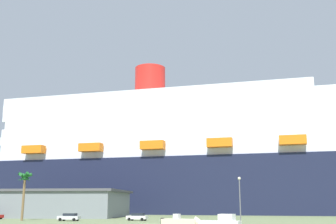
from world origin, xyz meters
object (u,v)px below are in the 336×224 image
object	(u,v)px
pickup_truck	(222,223)
palm_tree	(25,181)
street_lamp	(240,193)
small_boat_on_trailer	(184,222)
parked_car_white_van	(137,217)
parked_car_silver_sedan	(69,217)
cruise_ship	(220,163)

from	to	relation	value
pickup_truck	palm_tree	size ratio (longest dim) A/B	0.57
pickup_truck	street_lamp	bearing A→B (deg)	83.71
pickup_truck	small_boat_on_trailer	distance (m)	5.48
pickup_truck	parked_car_white_van	bearing A→B (deg)	123.36
small_boat_on_trailer	parked_car_silver_sedan	bearing A→B (deg)	138.79
street_lamp	parked_car_silver_sedan	xyz separation A→B (m)	(-35.60, 4.76, -4.63)
palm_tree	parked_car_white_van	xyz separation A→B (m)	(24.28, 4.37, -7.44)
parked_car_white_van	parked_car_silver_sedan	xyz separation A→B (m)	(-13.76, -3.86, 0.00)
small_boat_on_trailer	pickup_truck	bearing A→B (deg)	-13.66
parked_car_white_van	palm_tree	bearing A→B (deg)	-169.80
palm_tree	parked_car_white_van	distance (m)	25.77
cruise_ship	parked_car_silver_sedan	world-z (taller)	cruise_ship
pickup_truck	street_lamp	world-z (taller)	street_lamp
small_boat_on_trailer	parked_car_silver_sedan	world-z (taller)	small_boat_on_trailer
small_boat_on_trailer	palm_tree	world-z (taller)	palm_tree
palm_tree	street_lamp	size ratio (longest dim) A/B	1.22
cruise_ship	small_boat_on_trailer	xyz separation A→B (m)	(-0.34, -88.34, -16.70)
pickup_truck	parked_car_silver_sedan	xyz separation A→B (m)	(-33.28, 25.78, -0.21)
pickup_truck	parked_car_white_van	world-z (taller)	pickup_truck
cruise_ship	parked_car_white_van	world-z (taller)	cruise_ship
small_boat_on_trailer	parked_car_silver_sedan	size ratio (longest dim) A/B	1.53
pickup_truck	street_lamp	xyz separation A→B (m)	(2.32, 21.03, 4.42)
cruise_ship	parked_car_white_van	distance (m)	63.98
street_lamp	parked_car_silver_sedan	size ratio (longest dim) A/B	1.82
palm_tree	street_lamp	bearing A→B (deg)	-5.26
pickup_truck	palm_tree	distance (m)	51.08
cruise_ship	street_lamp	size ratio (longest dim) A/B	27.20
street_lamp	pickup_truck	bearing A→B (deg)	-96.29
parked_car_white_van	parked_car_silver_sedan	world-z (taller)	same
cruise_ship	pickup_truck	bearing A→B (deg)	-86.82
pickup_truck	parked_car_white_van	distance (m)	35.49
parked_car_silver_sedan	pickup_truck	bearing A→B (deg)	-37.76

